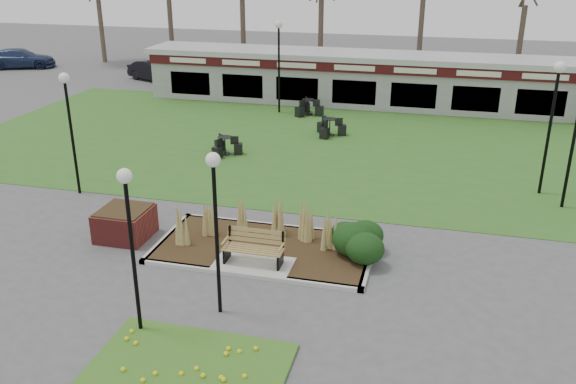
% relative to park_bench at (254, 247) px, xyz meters
% --- Properties ---
extents(ground, '(100.00, 100.00, 0.00)m').
position_rel_park_bench_xyz_m(ground, '(0.00, -0.25, -0.59)').
color(ground, '#515154').
rests_on(ground, ground).
extents(lawn, '(34.00, 16.00, 0.02)m').
position_rel_park_bench_xyz_m(lawn, '(0.00, 11.75, -0.58)').
color(lawn, '#2F6A21').
rests_on(lawn, ground).
extents(flower_bed, '(4.20, 3.00, 0.16)m').
position_rel_park_bench_xyz_m(flower_bed, '(0.00, -4.85, -0.52)').
color(flower_bed, '#31601B').
rests_on(flower_bed, ground).
extents(planting_bed, '(6.75, 3.40, 1.27)m').
position_rel_park_bench_xyz_m(planting_bed, '(1.27, 1.10, -0.22)').
color(planting_bed, '#312313').
rests_on(planting_bed, ground).
extents(park_bench, '(1.70, 0.66, 0.93)m').
position_rel_park_bench_xyz_m(park_bench, '(0.00, 0.00, 0.00)').
color(park_bench, olive).
rests_on(park_bench, ground).
extents(brick_planter, '(1.50, 1.50, 0.95)m').
position_rel_park_bench_xyz_m(brick_planter, '(-4.40, 0.75, -0.11)').
color(brick_planter, maroon).
rests_on(brick_planter, ground).
extents(food_pavilion, '(24.60, 3.40, 2.90)m').
position_rel_park_bench_xyz_m(food_pavilion, '(0.00, 19.71, 0.89)').
color(food_pavilion, gray).
rests_on(food_pavilion, ground).
extents(lamp_post_near_left, '(0.34, 0.34, 4.13)m').
position_rel_park_bench_xyz_m(lamp_post_near_left, '(-0.12, -2.45, 2.42)').
color(lamp_post_near_left, black).
rests_on(lamp_post_near_left, ground).
extents(lamp_post_near_right, '(0.34, 0.34, 4.04)m').
position_rel_park_bench_xyz_m(lamp_post_near_right, '(-1.64, -3.69, 2.36)').
color(lamp_post_near_right, black).
rests_on(lamp_post_near_right, ground).
extents(lamp_post_mid_left, '(0.37, 0.37, 4.41)m').
position_rel_park_bench_xyz_m(lamp_post_mid_left, '(-7.83, 3.63, 2.62)').
color(lamp_post_mid_left, black).
rests_on(lamp_post_mid_left, ground).
extents(lamp_post_mid_right, '(0.40, 0.40, 4.80)m').
position_rel_park_bench_xyz_m(lamp_post_mid_right, '(8.45, 7.77, 2.91)').
color(lamp_post_mid_right, black).
rests_on(lamp_post_mid_right, ground).
extents(lamp_post_far_left, '(0.40, 0.40, 4.86)m').
position_rel_park_bench_xyz_m(lamp_post_far_left, '(-3.82, 16.75, 2.95)').
color(lamp_post_far_left, black).
rests_on(lamp_post_far_left, ground).
extents(bistro_set_a, '(1.42, 1.42, 0.78)m').
position_rel_park_bench_xyz_m(bistro_set_a, '(-4.19, 9.18, -0.31)').
color(bistro_set_a, black).
rests_on(bistro_set_a, ground).
extents(bistro_set_b, '(1.43, 1.58, 0.84)m').
position_rel_park_bench_xyz_m(bistro_set_b, '(-2.17, 16.61, -0.29)').
color(bistro_set_b, black).
rests_on(bistro_set_b, ground).
extents(bistro_set_c, '(1.50, 1.47, 0.82)m').
position_rel_park_bench_xyz_m(bistro_set_c, '(-0.35, 13.11, -0.30)').
color(bistro_set_c, black).
rests_on(bistro_set_c, ground).
extents(car_silver, '(3.89, 2.50, 1.23)m').
position_rel_park_bench_xyz_m(car_silver, '(-14.44, 26.75, 0.03)').
color(car_silver, '#B6B6BB').
rests_on(car_silver, ground).
extents(car_black, '(4.32, 2.92, 1.35)m').
position_rel_park_bench_xyz_m(car_black, '(-14.14, 22.91, 0.09)').
color(car_black, black).
rests_on(car_black, ground).
extents(car_blue, '(5.23, 3.64, 1.41)m').
position_rel_park_bench_xyz_m(car_blue, '(-25.88, 24.75, 0.11)').
color(car_blue, navy).
rests_on(car_blue, ground).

